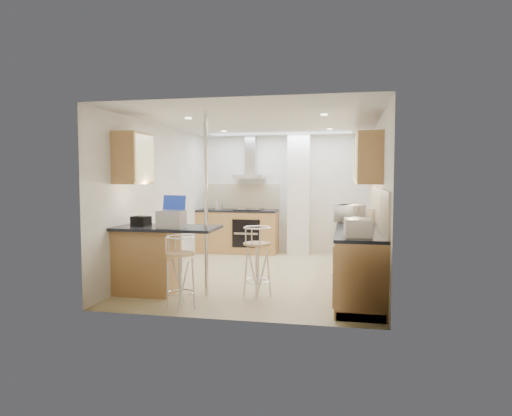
% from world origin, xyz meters
% --- Properties ---
extents(ground, '(4.80, 4.80, 0.00)m').
position_xyz_m(ground, '(0.00, 0.00, 0.00)').
color(ground, tan).
rests_on(ground, ground).
extents(room_shell, '(3.64, 4.84, 2.51)m').
position_xyz_m(room_shell, '(0.32, 0.38, 1.54)').
color(room_shell, silver).
rests_on(room_shell, ground).
extents(right_counter, '(0.63, 4.40, 0.92)m').
position_xyz_m(right_counter, '(1.50, 0.00, 0.46)').
color(right_counter, '#B78E49').
rests_on(right_counter, ground).
extents(back_counter, '(1.70, 0.63, 0.92)m').
position_xyz_m(back_counter, '(-0.95, 2.10, 0.46)').
color(back_counter, '#B78E49').
rests_on(back_counter, ground).
extents(peninsula, '(1.47, 0.72, 0.94)m').
position_xyz_m(peninsula, '(-1.12, -1.45, 0.48)').
color(peninsula, '#B78E49').
rests_on(peninsula, ground).
extents(microwave, '(0.49, 0.58, 0.27)m').
position_xyz_m(microwave, '(1.38, -0.11, 1.05)').
color(microwave, white).
rests_on(microwave, right_counter).
extents(laptop, '(0.35, 0.27, 0.23)m').
position_xyz_m(laptop, '(-0.96, -1.61, 1.06)').
color(laptop, '#A5A6AD').
rests_on(laptop, peninsula).
extents(bag, '(0.28, 0.23, 0.13)m').
position_xyz_m(bag, '(-1.49, -1.41, 1.01)').
color(bag, black).
rests_on(bag, peninsula).
extents(bar_stool_near, '(0.46, 0.46, 0.91)m').
position_xyz_m(bar_stool_near, '(-0.66, -2.10, 0.46)').
color(bar_stool_near, tan).
rests_on(bar_stool_near, ground).
extents(bar_stool_end, '(0.47, 0.47, 0.96)m').
position_xyz_m(bar_stool_end, '(0.15, -1.35, 0.48)').
color(bar_stool_end, tan).
rests_on(bar_stool_end, ground).
extents(jar_a, '(0.16, 0.16, 0.19)m').
position_xyz_m(jar_a, '(1.49, 1.21, 1.01)').
color(jar_a, beige).
rests_on(jar_a, right_counter).
extents(jar_b, '(0.14, 0.14, 0.15)m').
position_xyz_m(jar_b, '(1.48, 0.86, 0.99)').
color(jar_b, beige).
rests_on(jar_b, right_counter).
extents(jar_c, '(0.17, 0.17, 0.22)m').
position_xyz_m(jar_c, '(1.68, -0.25, 1.03)').
color(jar_c, beige).
rests_on(jar_c, right_counter).
extents(jar_d, '(0.12, 0.12, 0.13)m').
position_xyz_m(jar_d, '(1.46, -0.55, 0.98)').
color(jar_d, white).
rests_on(jar_d, right_counter).
extents(bread_bin, '(0.34, 0.41, 0.21)m').
position_xyz_m(bread_bin, '(1.46, -1.81, 1.02)').
color(bread_bin, beige).
rests_on(bread_bin, right_counter).
extents(kettle, '(0.16, 0.16, 0.22)m').
position_xyz_m(kettle, '(-1.33, 1.98, 1.03)').
color(kettle, '#BBBEC0').
rests_on(kettle, back_counter).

